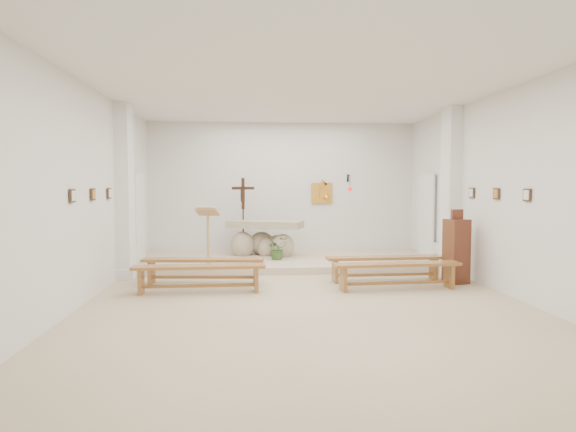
{
  "coord_description": "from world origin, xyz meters",
  "views": [
    {
      "loc": [
        -0.9,
        -8.54,
        1.89
      ],
      "look_at": [
        -0.11,
        1.6,
        1.26
      ],
      "focal_mm": 32.0,
      "sensor_mm": 36.0,
      "label": 1
    }
  ],
  "objects": [
    {
      "name": "station_frame_left_mid",
      "position": [
        -3.47,
        0.2,
        1.72
      ],
      "size": [
        0.03,
        0.2,
        0.2
      ],
      "primitive_type": "cube",
      "color": "#3F291B",
      "rests_on": "wall_left"
    },
    {
      "name": "pilaster_right",
      "position": [
        3.37,
        2.0,
        1.75
      ],
      "size": [
        0.26,
        0.55,
        3.5
      ],
      "primitive_type": "cube",
      "color": "white",
      "rests_on": "ground"
    },
    {
      "name": "sanctuary_lamp",
      "position": [
        1.75,
        4.71,
        1.81
      ],
      "size": [
        0.11,
        0.36,
        0.44
      ],
      "color": "black",
      "rests_on": "wall_back"
    },
    {
      "name": "ceiling",
      "position": [
        0.0,
        0.0,
        3.49
      ],
      "size": [
        7.0,
        10.0,
        0.02
      ],
      "primitive_type": "cube",
      "color": "silver",
      "rests_on": "wall_back"
    },
    {
      "name": "donation_pedestal",
      "position": [
        3.06,
        0.9,
        0.62
      ],
      "size": [
        0.46,
        0.46,
        1.41
      ],
      "rotation": [
        0.0,
        0.0,
        0.25
      ],
      "color": "#593019",
      "rests_on": "ground"
    },
    {
      "name": "wall_left",
      "position": [
        -3.49,
        0.0,
        1.75
      ],
      "size": [
        0.02,
        10.0,
        3.5
      ],
      "primitive_type": "cube",
      "color": "silver",
      "rests_on": "ground"
    },
    {
      "name": "potted_plant",
      "position": [
        -0.23,
        3.19,
        0.41
      ],
      "size": [
        0.6,
        0.58,
        0.52
      ],
      "primitive_type": "imported",
      "rotation": [
        0.0,
        0.0,
        0.51
      ],
      "color": "#315A24",
      "rests_on": "sanctuary_platform"
    },
    {
      "name": "lectern",
      "position": [
        -1.75,
        2.28,
        0.78
      ],
      "size": [
        0.52,
        0.46,
        1.28
      ],
      "rotation": [
        0.0,
        0.0,
        -0.2
      ],
      "color": "tan",
      "rests_on": "sanctuary_platform"
    },
    {
      "name": "radiator_right",
      "position": [
        3.43,
        2.7,
        0.27
      ],
      "size": [
        0.1,
        0.85,
        0.52
      ],
      "primitive_type": "cube",
      "color": "silver",
      "rests_on": "ground"
    },
    {
      "name": "bench_left_second",
      "position": [
        -1.75,
        0.38,
        0.36
      ],
      "size": [
        2.3,
        0.42,
        0.48
      ],
      "rotation": [
        0.0,
        0.0,
        0.02
      ],
      "color": "brown",
      "rests_on": "ground"
    },
    {
      "name": "bench_left_front",
      "position": [
        -1.75,
        1.2,
        0.36
      ],
      "size": [
        2.31,
        0.56,
        0.48
      ],
      "rotation": [
        0.0,
        0.0,
        -0.08
      ],
      "color": "brown",
      "rests_on": "ground"
    },
    {
      "name": "sanctuary_platform",
      "position": [
        0.0,
        3.5,
        0.07
      ],
      "size": [
        6.98,
        3.0,
        0.15
      ],
      "primitive_type": "cube",
      "color": "beige",
      "rests_on": "ground"
    },
    {
      "name": "gold_wall_relief",
      "position": [
        1.05,
        4.96,
        1.65
      ],
      "size": [
        0.55,
        0.04,
        0.55
      ],
      "primitive_type": "cube",
      "color": "gold",
      "rests_on": "wall_back"
    },
    {
      "name": "crucifix_stand",
      "position": [
        -1.03,
        4.3,
        1.24
      ],
      "size": [
        0.56,
        0.25,
        1.89
      ],
      "rotation": [
        0.0,
        0.0,
        -0.26
      ],
      "color": "black",
      "rests_on": "sanctuary_platform"
    },
    {
      "name": "station_frame_right_mid",
      "position": [
        3.47,
        0.2,
        1.72
      ],
      "size": [
        0.03,
        0.2,
        0.2
      ],
      "primitive_type": "cube",
      "color": "#3F291B",
      "rests_on": "wall_right"
    },
    {
      "name": "altar",
      "position": [
        -0.51,
        3.95,
        0.51
      ],
      "size": [
        1.93,
        1.27,
        0.93
      ],
      "rotation": [
        0.0,
        0.0,
        -0.34
      ],
      "color": "#C1AD93",
      "rests_on": "sanctuary_platform"
    },
    {
      "name": "ground",
      "position": [
        0.0,
        0.0,
        0.0
      ],
      "size": [
        7.0,
        10.0,
        0.0
      ],
      "primitive_type": "cube",
      "color": "#C8B690",
      "rests_on": "ground"
    },
    {
      "name": "pilaster_left",
      "position": [
        -3.37,
        2.0,
        1.75
      ],
      "size": [
        0.26,
        0.55,
        3.5
      ],
      "primitive_type": "cube",
      "color": "white",
      "rests_on": "ground"
    },
    {
      "name": "station_frame_right_rear",
      "position": [
        3.47,
        1.2,
        1.72
      ],
      "size": [
        0.03,
        0.2,
        0.2
      ],
      "primitive_type": "cube",
      "color": "#3F291B",
      "rests_on": "wall_right"
    },
    {
      "name": "bench_right_second",
      "position": [
        1.75,
        0.38,
        0.36
      ],
      "size": [
        2.31,
        0.52,
        0.48
      ],
      "rotation": [
        0.0,
        0.0,
        0.07
      ],
      "color": "brown",
      "rests_on": "ground"
    },
    {
      "name": "radiator_left",
      "position": [
        -3.43,
        2.7,
        0.27
      ],
      "size": [
        0.1,
        0.85,
        0.52
      ],
      "primitive_type": "cube",
      "color": "silver",
      "rests_on": "ground"
    },
    {
      "name": "bench_right_front",
      "position": [
        1.75,
        1.2,
        0.36
      ],
      "size": [
        2.3,
        0.45,
        0.48
      ],
      "rotation": [
        0.0,
        0.0,
        0.04
      ],
      "color": "brown",
      "rests_on": "ground"
    },
    {
      "name": "station_frame_left_front",
      "position": [
        -3.47,
        -0.8,
        1.72
      ],
      "size": [
        0.03,
        0.2,
        0.2
      ],
      "primitive_type": "cube",
      "color": "#3F291B",
      "rests_on": "wall_left"
    },
    {
      "name": "station_frame_left_rear",
      "position": [
        -3.47,
        1.2,
        1.72
      ],
      "size": [
        0.03,
        0.2,
        0.2
      ],
      "primitive_type": "cube",
      "color": "#3F291B",
      "rests_on": "wall_left"
    },
    {
      "name": "wall_right",
      "position": [
        3.49,
        0.0,
        1.75
      ],
      "size": [
        0.02,
        10.0,
        3.5
      ],
      "primitive_type": "cube",
      "color": "silver",
      "rests_on": "ground"
    },
    {
      "name": "wall_back",
      "position": [
        0.0,
        4.99,
        1.75
      ],
      "size": [
        7.0,
        0.02,
        3.5
      ],
      "primitive_type": "cube",
      "color": "silver",
      "rests_on": "ground"
    },
    {
      "name": "station_frame_right_front",
      "position": [
        3.47,
        -0.8,
        1.72
      ],
      "size": [
        0.03,
        0.2,
        0.2
      ],
      "primitive_type": "cube",
      "color": "#3F291B",
      "rests_on": "wall_right"
    }
  ]
}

